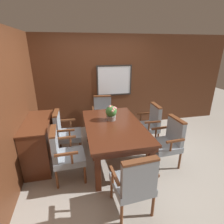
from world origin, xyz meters
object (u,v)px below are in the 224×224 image
object	(u,v)px
sideboard_cabinet	(40,142)
chair_right_far	(149,123)
chair_left_far	(65,131)
chair_head_near	(134,182)
dining_table	(114,129)
potted_plant	(111,113)
chair_head_far	(103,113)
chair_right_near	(168,140)
chair_left_near	(64,153)

from	to	relation	value
sideboard_cabinet	chair_right_far	bearing A→B (deg)	5.43
chair_left_far	chair_head_near	world-z (taller)	same
dining_table	potted_plant	xyz separation A→B (m)	(0.00, 0.23, 0.25)
chair_left_far	potted_plant	xyz separation A→B (m)	(0.95, -0.19, 0.40)
chair_head_far	chair_head_near	distance (m)	2.58
dining_table	chair_head_near	bearing A→B (deg)	-91.00
potted_plant	dining_table	bearing A→B (deg)	-90.36
chair_right_near	potted_plant	bearing A→B (deg)	-126.39
chair_left_near	chair_head_far	distance (m)	1.95
dining_table	chair_head_far	distance (m)	1.32
chair_left_far	chair_left_near	xyz separation A→B (m)	(0.01, -0.81, 0.00)
chair_left_near	potted_plant	bearing A→B (deg)	-58.67
chair_right_far	potted_plant	xyz separation A→B (m)	(-0.93, -0.19, 0.40)
chair_head_far	chair_right_near	bearing A→B (deg)	-55.91
chair_head_far	sideboard_cabinet	size ratio (longest dim) A/B	0.79
chair_right_near	chair_head_near	distance (m)	1.31
chair_left_far	chair_right_near	xyz separation A→B (m)	(1.90, -0.81, 0.00)
chair_left_far	chair_right_far	distance (m)	1.88
chair_head_near	potted_plant	distance (m)	1.55
chair_head_far	potted_plant	world-z (taller)	potted_plant
potted_plant	chair_head_near	bearing A→B (deg)	-90.90
chair_left_far	sideboard_cabinet	distance (m)	0.52
chair_head_far	potted_plant	bearing A→B (deg)	-85.40
chair_head_far	chair_head_near	size ratio (longest dim) A/B	1.00
chair_right_near	chair_left_near	bearing A→B (deg)	-93.28
chair_right_near	sideboard_cabinet	bearing A→B (deg)	-107.21
chair_right_near	chair_right_far	world-z (taller)	same
chair_right_near	chair_head_near	size ratio (longest dim) A/B	1.00
chair_right_near	potted_plant	world-z (taller)	potted_plant
chair_left_near	sideboard_cabinet	distance (m)	0.76
chair_right_near	potted_plant	xyz separation A→B (m)	(-0.95, 0.62, 0.40)
chair_left_far	chair_left_near	size ratio (longest dim) A/B	1.00
chair_right_near	potted_plant	size ratio (longest dim) A/B	2.96
chair_right_near	sideboard_cabinet	size ratio (longest dim) A/B	0.79
dining_table	sideboard_cabinet	world-z (taller)	sideboard_cabinet
chair_right_far	potted_plant	distance (m)	1.03
dining_table	chair_head_near	world-z (taller)	chair_head_near
dining_table	chair_left_far	xyz separation A→B (m)	(-0.95, 0.41, -0.15)
chair_head_near	potted_plant	bearing A→B (deg)	-94.80
potted_plant	sideboard_cabinet	size ratio (longest dim) A/B	0.27
dining_table	sideboard_cabinet	distance (m)	1.44
dining_table	chair_head_far	world-z (taller)	chair_head_far
chair_left_far	chair_head_far	size ratio (longest dim) A/B	1.00
chair_left_far	chair_head_far	xyz separation A→B (m)	(0.96, 0.90, 0.00)
potted_plant	sideboard_cabinet	bearing A→B (deg)	-178.67
chair_left_far	chair_head_near	xyz separation A→B (m)	(0.92, -1.69, 0.00)
potted_plant	chair_left_near	bearing A→B (deg)	-146.36
chair_left_near	chair_head_near	size ratio (longest dim) A/B	1.00
chair_left_near	chair_right_far	world-z (taller)	same
dining_table	potted_plant	world-z (taller)	potted_plant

